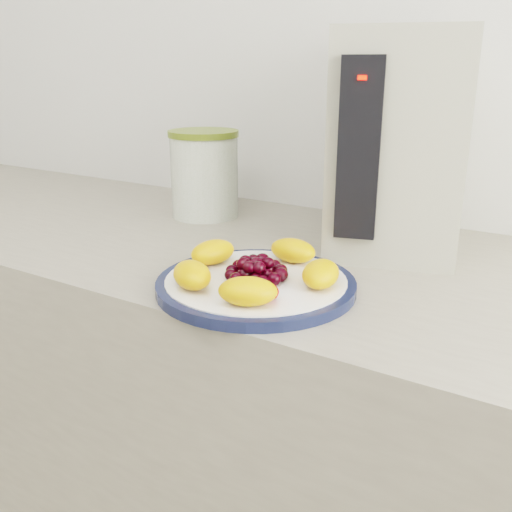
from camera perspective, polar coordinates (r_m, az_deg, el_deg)
The scene contains 11 objects.
wall_back at distance 1.19m, azimuth 12.76°, elevation 23.03°, with size 3.50×0.02×2.60m, color silver.
counter at distance 1.17m, azimuth 4.10°, elevation -21.18°, with size 3.50×0.60×0.90m, color gray.
cabinet_face at distance 1.19m, azimuth 4.07°, elevation -22.29°, with size 3.48×0.58×0.84m, color #91644C.
plate_rim at distance 0.80m, azimuth 0.00°, elevation -2.90°, with size 0.28×0.28×0.01m, color #141C3C.
plate_face at distance 0.80m, azimuth 0.00°, elevation -2.83°, with size 0.25×0.25×0.02m, color white.
canister at distance 1.18m, azimuth -5.16°, elevation 7.87°, with size 0.14×0.14×0.16m, color #46601C.
canister_lid at distance 1.16m, azimuth -5.29°, elevation 12.11°, with size 0.14×0.14×0.01m, color olive.
appliance_body at distance 0.99m, azimuth 13.96°, elevation 10.97°, with size 0.20×0.28×0.35m, color #A29F8B.
appliance_panel at distance 0.85m, azimuth 10.24°, elevation 10.36°, with size 0.06×0.02×0.26m, color black.
appliance_led at distance 0.83m, azimuth 10.58°, elevation 17.13°, with size 0.01×0.01×0.01m, color #FF0C05.
fruit_plate at distance 0.78m, azimuth -0.18°, elevation -1.27°, with size 0.24×0.24×0.04m.
Camera 1 is at (0.41, 0.40, 1.20)m, focal length 40.00 mm.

